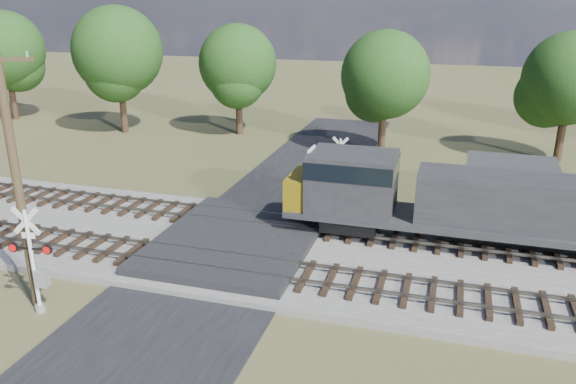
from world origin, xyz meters
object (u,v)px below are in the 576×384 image
(crossing_signal_near, at_px, (36,270))
(utility_pole, at_px, (16,175))
(equipment_shed, at_px, (509,193))
(crossing_signal_far, at_px, (338,174))

(crossing_signal_near, relative_size, utility_pole, 0.43)
(crossing_signal_near, xyz_separation_m, utility_pole, (-0.49, 0.32, 3.46))
(equipment_shed, bearing_deg, utility_pole, -139.00)
(crossing_signal_far, height_order, equipment_shed, crossing_signal_far)
(crossing_signal_far, relative_size, equipment_shed, 0.81)
(equipment_shed, bearing_deg, crossing_signal_far, 178.79)
(utility_pole, height_order, equipment_shed, utility_pole)
(utility_pole, bearing_deg, crossing_signal_far, 38.03)
(utility_pole, bearing_deg, crossing_signal_near, -54.82)
(crossing_signal_near, height_order, crossing_signal_far, crossing_signal_near)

